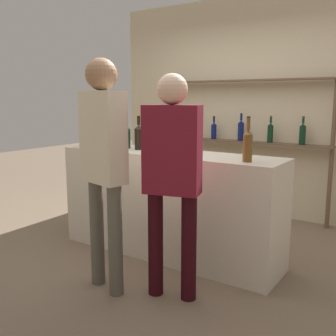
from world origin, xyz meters
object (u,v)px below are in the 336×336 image
Objects in this scene: counter_bottle_1 at (126,136)px; counter_bottle_4 at (169,139)px; customer_center at (104,154)px; counter_bottle_2 at (139,136)px; counter_bottle_3 at (179,139)px; ice_bucket at (94,137)px; customer_right at (172,169)px; cork_jar at (121,141)px; counter_bottle_0 at (248,145)px.

counter_bottle_4 is at bearing -10.66° from counter_bottle_1.
counter_bottle_2 is at bearing 34.63° from customer_center.
counter_bottle_3 is at bearing -11.49° from counter_bottle_2.
customer_right is at bearing -23.29° from ice_bucket.
cork_jar is at bearing 166.77° from counter_bottle_4.
counter_bottle_1 is 0.36m from ice_bucket.
counter_bottle_3 is 1.06m from ice_bucket.
customer_right is (0.43, -0.59, -0.15)m from counter_bottle_4.
counter_bottle_0 is 1.71× the size of ice_bucket.
counter_bottle_0 is 1.71m from ice_bucket.
counter_bottle_3 is 1.00× the size of counter_bottle_4.
counter_bottle_0 is 0.68m from customer_right.
customer_center reaches higher than counter_bottle_1.
customer_center is at bearing -41.95° from ice_bucket.
counter_bottle_4 is 0.74m from cork_jar.
ice_bucket is 1.15m from customer_center.
counter_bottle_3 is 0.21× the size of customer_right.
customer_right is at bearing -54.30° from counter_bottle_4.
ice_bucket is at bearing 50.95° from customer_right.
counter_bottle_4 is 0.21× the size of customer_right.
counter_bottle_2 is at bearing -6.65° from counter_bottle_1.
counter_bottle_3 is at bearing 179.59° from counter_bottle_0.
counter_bottle_1 is 0.20× the size of customer_right.
customer_right is at bearing -121.28° from counter_bottle_0.
cork_jar is at bearing 47.11° from customer_center.
counter_bottle_4 is (-0.77, 0.02, 0.00)m from counter_bottle_0.
customer_center reaches higher than counter_bottle_3.
counter_bottle_3 is at bearing 12.46° from customer_right.
customer_right is at bearing -38.97° from counter_bottle_2.
counter_bottle_0 is 0.21× the size of customer_right.
cork_jar is at bearing 167.43° from counter_bottle_3.
ice_bucket reaches higher than cork_jar.
counter_bottle_1 is 0.18× the size of customer_center.
customer_center reaches higher than customer_right.
counter_bottle_3 is 0.79m from customer_center.
counter_bottle_2 is at bearing 168.51° from counter_bottle_3.
counter_bottle_2 reaches higher than ice_bucket.
counter_bottle_3 reaches higher than cork_jar.
customer_right is (1.02, -0.71, -0.13)m from counter_bottle_1.
customer_right is at bearing -34.58° from counter_bottle_1.
counter_bottle_3 reaches higher than ice_bucket.
customer_right reaches higher than counter_bottle_4.
cork_jar is (-1.49, 0.19, -0.07)m from counter_bottle_0.
counter_bottle_0 is at bearing -5.46° from counter_bottle_2.
counter_bottle_2 is at bearing 10.76° from ice_bucket.
customer_center reaches higher than counter_bottle_4.
counter_bottle_0 reaches higher than counter_bottle_1.
cork_jar is at bearing 172.71° from counter_bottle_0.
counter_bottle_0 is 1.50m from cork_jar.
counter_bottle_1 reaches higher than cork_jar.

